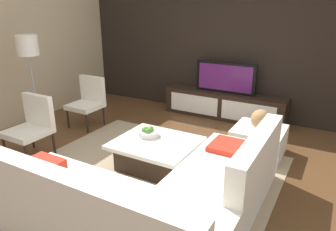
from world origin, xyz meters
TOP-DOWN VIEW (x-y plane):
  - ground_plane at (0.00, 0.00)m, footprint 14.00×14.00m
  - feature_wall_back at (0.00, 2.70)m, footprint 6.40×0.12m
  - side_wall_left at (-3.20, 0.20)m, footprint 0.12×5.20m
  - area_rug at (-0.10, 0.00)m, footprint 3.15×2.54m
  - media_console at (-0.00, 2.40)m, footprint 2.31×0.44m
  - television at (0.00, 2.40)m, footprint 1.14×0.06m
  - sectional_couch at (0.50, -0.86)m, footprint 2.30×2.35m
  - coffee_table at (-0.10, 0.10)m, footprint 1.05×0.93m
  - accent_chair_near at (-1.82, -0.43)m, footprint 0.54×0.54m
  - floor_lamp at (-2.50, 0.18)m, footprint 0.34×0.34m
  - ottoman at (0.98, 1.18)m, footprint 0.70×0.70m
  - fruit_bowl at (-0.28, 0.20)m, footprint 0.28×0.28m
  - accent_chair_far at (-1.97, 0.86)m, footprint 0.52×0.52m
  - decorative_ball at (0.98, 1.18)m, footprint 0.28×0.28m

SIDE VIEW (x-z plane):
  - ground_plane at x=0.00m, z-range 0.00..0.00m
  - area_rug at x=-0.10m, z-range 0.00..0.01m
  - ottoman at x=0.98m, z-range 0.00..0.40m
  - coffee_table at x=-0.10m, z-range 0.01..0.39m
  - media_console at x=0.00m, z-range 0.00..0.50m
  - sectional_couch at x=0.50m, z-range -0.13..0.70m
  - fruit_bowl at x=-0.28m, z-range 0.37..0.50m
  - accent_chair_near at x=-1.82m, z-range 0.05..0.92m
  - accent_chair_far at x=-1.97m, z-range 0.05..0.92m
  - decorative_ball at x=0.98m, z-range 0.40..0.68m
  - television at x=0.00m, z-range 0.50..1.07m
  - floor_lamp at x=-2.50m, z-range 0.56..2.18m
  - feature_wall_back at x=0.00m, z-range 0.00..2.80m
  - side_wall_left at x=-3.20m, z-range 0.00..2.80m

